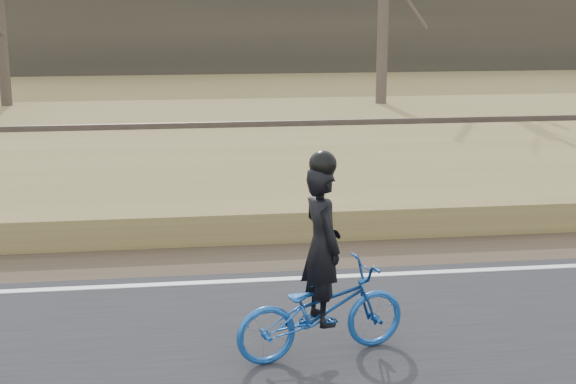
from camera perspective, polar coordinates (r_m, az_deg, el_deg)
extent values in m
plane|color=olive|center=(9.78, -11.01, -7.32)|extent=(120.00, 120.00, 0.00)
cube|color=silver|center=(9.94, -10.97, -6.56)|extent=(120.00, 0.12, 0.01)
cube|color=#473A2B|center=(10.90, -10.67, -4.97)|extent=(120.00, 1.60, 0.04)
cube|color=olive|center=(13.72, -10.08, -0.19)|extent=(120.00, 5.00, 0.44)
cube|color=slate|center=(17.43, -9.58, 2.81)|extent=(120.00, 3.00, 0.45)
cube|color=black|center=(17.38, -9.62, 3.76)|extent=(120.00, 2.40, 0.14)
cube|color=brown|center=(16.65, -9.72, 3.83)|extent=(120.00, 0.07, 0.15)
cube|color=brown|center=(18.07, -9.56, 4.60)|extent=(120.00, 0.07, 0.15)
cube|color=#383328|center=(39.12, -8.71, 12.88)|extent=(120.00, 4.00, 6.00)
imported|color=#154694|center=(7.84, 2.38, -8.42)|extent=(1.83, 1.00, 0.91)
imported|color=black|center=(7.61, 2.43, -3.81)|extent=(0.49, 0.63, 1.53)
sphere|color=black|center=(7.42, 2.49, 1.98)|extent=(0.26, 0.26, 0.26)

